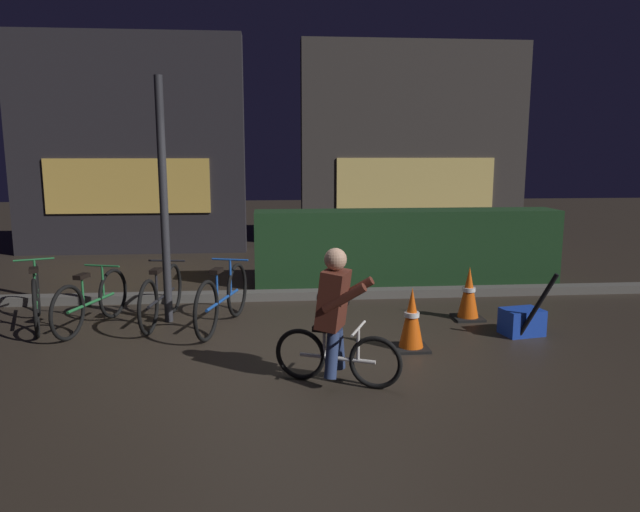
# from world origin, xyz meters

# --- Properties ---
(ground_plane) EXTENTS (40.00, 40.00, 0.00)m
(ground_plane) POSITION_xyz_m (0.00, 0.00, 0.00)
(ground_plane) COLOR #2D261E
(sidewalk_curb) EXTENTS (12.00, 0.24, 0.12)m
(sidewalk_curb) POSITION_xyz_m (0.00, 2.20, 0.06)
(sidewalk_curb) COLOR #56544F
(sidewalk_curb) RESTS_ON ground
(hedge_row) EXTENTS (4.80, 0.70, 1.17)m
(hedge_row) POSITION_xyz_m (1.80, 3.10, 0.59)
(hedge_row) COLOR #19381C
(hedge_row) RESTS_ON ground
(storefront_left) EXTENTS (4.67, 0.54, 4.42)m
(storefront_left) POSITION_xyz_m (-3.20, 6.50, 2.20)
(storefront_left) COLOR #262328
(storefront_left) RESTS_ON ground
(storefront_right) EXTENTS (5.04, 0.54, 4.47)m
(storefront_right) POSITION_xyz_m (2.88, 7.20, 2.22)
(storefront_right) COLOR #383330
(storefront_right) RESTS_ON ground
(street_post) EXTENTS (0.10, 0.10, 2.95)m
(street_post) POSITION_xyz_m (-1.63, 1.20, 1.48)
(street_post) COLOR #2D2D33
(street_post) RESTS_ON ground
(parked_bike_leftmost) EXTENTS (0.62, 1.61, 0.78)m
(parked_bike_leftmost) POSITION_xyz_m (-3.17, 1.15, 0.35)
(parked_bike_leftmost) COLOR black
(parked_bike_leftmost) RESTS_ON ground
(parked_bike_left_mid) EXTENTS (0.54, 1.51, 0.72)m
(parked_bike_left_mid) POSITION_xyz_m (-2.48, 0.99, 0.33)
(parked_bike_left_mid) COLOR black
(parked_bike_left_mid) RESTS_ON ground
(parked_bike_center_left) EXTENTS (0.46, 1.60, 0.74)m
(parked_bike_center_left) POSITION_xyz_m (-1.70, 1.14, 0.34)
(parked_bike_center_left) COLOR black
(parked_bike_center_left) RESTS_ON ground
(parked_bike_center_right) EXTENTS (0.56, 1.66, 0.79)m
(parked_bike_center_right) POSITION_xyz_m (-0.94, 0.87, 0.36)
(parked_bike_center_right) COLOR black
(parked_bike_center_right) RESTS_ON ground
(traffic_cone_near) EXTENTS (0.36, 0.36, 0.67)m
(traffic_cone_near) POSITION_xyz_m (1.11, -0.10, 0.32)
(traffic_cone_near) COLOR black
(traffic_cone_near) RESTS_ON ground
(traffic_cone_far) EXTENTS (0.36, 0.36, 0.67)m
(traffic_cone_far) POSITION_xyz_m (2.10, 0.98, 0.32)
(traffic_cone_far) COLOR black
(traffic_cone_far) RESTS_ON ground
(blue_crate) EXTENTS (0.49, 0.40, 0.30)m
(blue_crate) POSITION_xyz_m (2.50, 0.30, 0.15)
(blue_crate) COLOR #193DB7
(blue_crate) RESTS_ON ground
(cyclist) EXTENTS (1.11, 0.65, 1.25)m
(cyclist) POSITION_xyz_m (0.20, -0.95, 0.63)
(cyclist) COLOR black
(cyclist) RESTS_ON ground
(closed_umbrella) EXTENTS (0.37, 0.28, 0.79)m
(closed_umbrella) POSITION_xyz_m (2.55, 0.05, 0.39)
(closed_umbrella) COLOR black
(closed_umbrella) RESTS_ON ground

